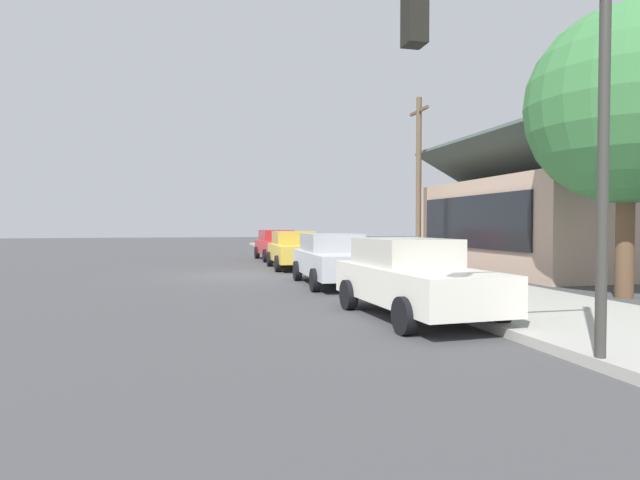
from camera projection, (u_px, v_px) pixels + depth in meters
ground_plane at (236, 275)px, 19.40m from camera, size 120.00×120.00×0.00m
sidewalk_curb at (379, 270)px, 20.70m from camera, size 60.00×4.20×0.16m
car_cherry at (277, 245)px, 27.88m from camera, size 4.85×2.10×1.59m
car_mustard at (294, 249)px, 22.45m from camera, size 4.57×2.13×1.59m
car_silver at (334, 259)px, 16.39m from camera, size 4.89×2.16×1.59m
car_ivory at (412, 277)px, 10.59m from camera, size 4.61×2.21×1.59m
storefront_building at (539, 223)px, 21.08m from camera, size 10.19×6.36×5.35m
shade_tree at (627, 106)px, 13.28m from camera, size 4.98×4.98×7.38m
traffic_light_main at (531, 93)px, 6.44m from camera, size 0.37×2.79×5.20m
utility_pole_wooden at (419, 178)px, 23.27m from camera, size 1.80×0.24×7.50m
fire_hydrant_red at (366, 265)px, 17.96m from camera, size 0.22×0.22×0.71m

